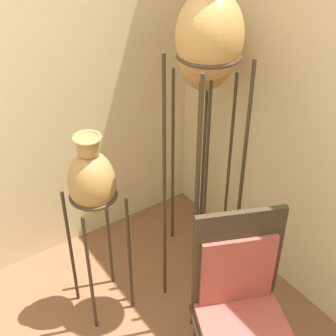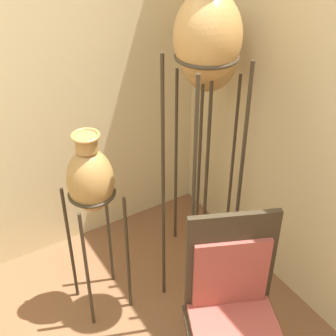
{
  "view_description": "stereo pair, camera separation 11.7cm",
  "coord_description": "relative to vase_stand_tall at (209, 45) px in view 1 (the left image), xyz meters",
  "views": [
    {
      "loc": [
        -0.13,
        -0.78,
        2.39
      ],
      "look_at": [
        1.12,
        1.05,
        0.89
      ],
      "focal_mm": 50.0,
      "sensor_mm": 36.0,
      "label": 1
    },
    {
      "loc": [
        -0.03,
        -0.85,
        2.39
      ],
      "look_at": [
        1.12,
        1.05,
        0.89
      ],
      "focal_mm": 50.0,
      "sensor_mm": 36.0,
      "label": 2
    }
  ],
  "objects": [
    {
      "name": "vase_stand_medium",
      "position": [
        0.34,
        0.43,
        -0.27
      ],
      "size": [
        0.33,
        0.33,
        1.7
      ],
      "color": "#382D1E",
      "rests_on": "ground_plane"
    },
    {
      "name": "chair",
      "position": [
        -0.18,
        -0.56,
        -1.08
      ],
      "size": [
        0.6,
        0.61,
        1.07
      ],
      "rotation": [
        0.0,
        0.0,
        -0.41
      ],
      "color": "#382D1E",
      "rests_on": "ground_plane"
    },
    {
      "name": "vase_stand_short",
      "position": [
        -0.51,
        0.3,
        -0.75
      ],
      "size": [
        0.28,
        0.28,
        1.23
      ],
      "color": "#382D1E",
      "rests_on": "ground_plane"
    },
    {
      "name": "vase_stand_tall",
      "position": [
        0.0,
        0.0,
        0.0
      ],
      "size": [
        0.32,
        0.32,
        2.01
      ],
      "color": "#382D1E",
      "rests_on": "ground_plane"
    }
  ]
}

